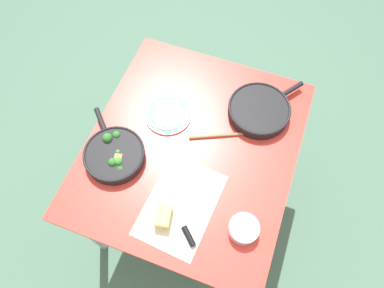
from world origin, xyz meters
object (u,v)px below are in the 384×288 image
prep_bowl_steel (244,229)px  wooden_spoon (236,134)px  grater_knife (183,224)px  dinner_plate_stack (168,114)px  skillet_broccoli (114,154)px  cheese_block (163,216)px  skillet_eggs (259,110)px

prep_bowl_steel → wooden_spoon: bearing=20.6°
grater_knife → wooden_spoon: bearing=-57.2°
grater_knife → dinner_plate_stack: dinner_plate_stack is taller
skillet_broccoli → cheese_block: size_ratio=3.22×
skillet_eggs → prep_bowl_steel: bearing=-135.5°
skillet_broccoli → dinner_plate_stack: 0.32m
wooden_spoon → grater_knife: bearing=-124.9°
wooden_spoon → cheese_block: 0.50m
grater_knife → prep_bowl_steel: bearing=-122.4°
dinner_plate_stack → cheese_block: bearing=-160.0°
wooden_spoon → dinner_plate_stack: size_ratio=1.50×
skillet_broccoli → dinner_plate_stack: bearing=-70.7°
grater_knife → cheese_block: (-0.00, 0.08, 0.02)m
skillet_eggs → prep_bowl_steel: size_ratio=3.02×
cheese_block → prep_bowl_steel: 0.33m
skillet_broccoli → dinner_plate_stack: size_ratio=1.49×
skillet_broccoli → grater_knife: size_ratio=1.49×
skillet_broccoli → wooden_spoon: skillet_broccoli is taller
skillet_broccoli → cheese_block: (-0.18, -0.31, -0.00)m
prep_bowl_steel → dinner_plate_stack: bearing=50.6°
dinner_plate_stack → prep_bowl_steel: prep_bowl_steel is taller
wooden_spoon → dinner_plate_stack: dinner_plate_stack is taller
wooden_spoon → prep_bowl_steel: (-0.41, -0.15, 0.02)m
skillet_eggs → dinner_plate_stack: 0.43m
cheese_block → dinner_plate_stack: bearing=20.0°
skillet_broccoli → cheese_block: skillet_broccoli is taller
cheese_block → prep_bowl_steel: cheese_block is taller
skillet_broccoli → wooden_spoon: 0.56m
skillet_eggs → prep_bowl_steel: skillet_eggs is taller
skillet_eggs → grater_knife: size_ratio=1.69×
skillet_broccoli → skillet_eggs: bearing=-95.3°
prep_bowl_steel → skillet_broccoli: bearing=79.6°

